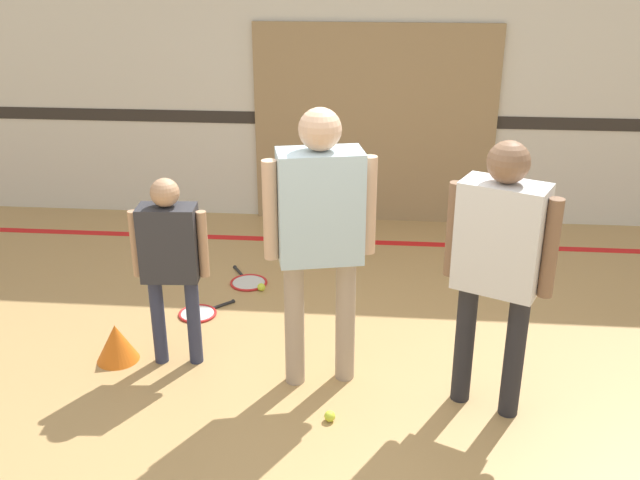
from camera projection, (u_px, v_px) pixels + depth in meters
name	position (u px, v px, depth m)	size (l,w,h in m)	color
ground_plane	(325.00, 391.00, 4.50)	(16.00, 16.00, 0.00)	tan
wall_back	(352.00, 60.00, 6.79)	(16.00, 0.07, 3.20)	silver
wall_panel	(374.00, 126.00, 6.96)	(2.35, 0.05, 1.95)	#9E7F56
floor_stripe	(346.00, 241.00, 6.77)	(14.40, 0.10, 0.01)	red
person_instructor	(320.00, 221.00, 4.21)	(0.66, 0.38, 1.77)	tan
person_student_left	(170.00, 253.00, 4.52)	(0.49, 0.22, 1.29)	#2D334C
person_student_right	(499.00, 252.00, 3.97)	(0.58, 0.43, 1.66)	#232328
racket_spare_on_floor	(248.00, 282.00, 5.94)	(0.43, 0.52, 0.03)	red
racket_second_spare	(199.00, 313.00, 5.44)	(0.45, 0.44, 0.03)	red
tennis_ball_near_instructor	(330.00, 416.00, 4.21)	(0.07, 0.07, 0.07)	#CCE038
tennis_ball_by_spare_racket	(261.00, 287.00, 5.79)	(0.07, 0.07, 0.07)	#CCE038
training_cone	(116.00, 343.00, 4.79)	(0.28, 0.28, 0.27)	orange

